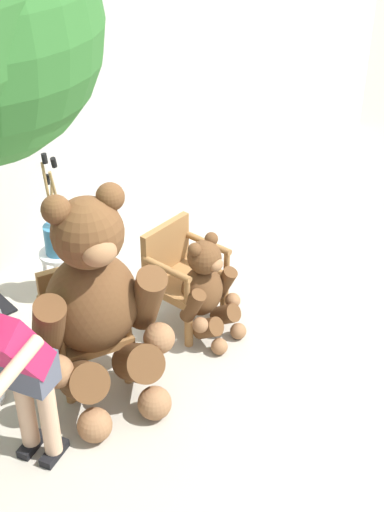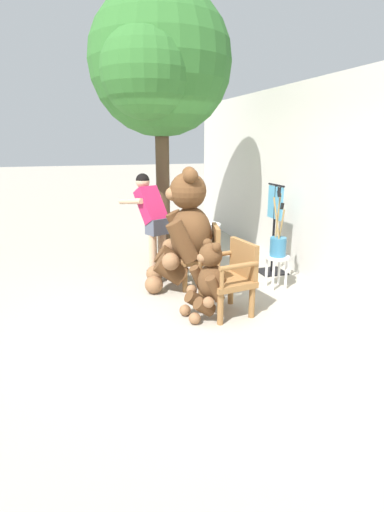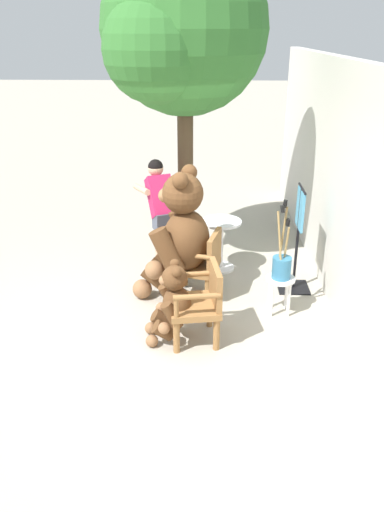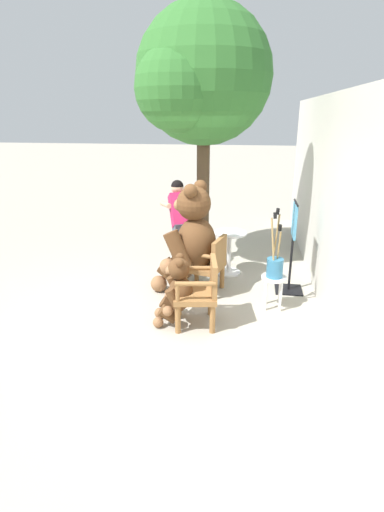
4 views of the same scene
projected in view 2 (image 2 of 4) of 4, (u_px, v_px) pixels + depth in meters
ground_plane at (161, 304)px, 5.01m from camera, size 60.00×60.00×0.00m
back_wall at (334, 186)px, 5.33m from camera, size 10.00×0.16×2.80m
wooden_chair_left at (204, 254)px, 5.54m from camera, size 0.67×0.64×0.86m
wooden_chair_right at (231, 276)px, 4.66m from camera, size 0.63×0.60×0.86m
teddy_bear_large at (184, 231)px, 5.40m from camera, size 1.03×1.03×1.65m
teddy_bear_small at (208, 280)px, 4.56m from camera, size 0.56×0.55×0.91m
person_visitor at (152, 215)px, 6.00m from camera, size 0.72×0.69×1.51m
white_stool at (277, 263)px, 5.49m from camera, size 0.34×0.34×0.46m
brush_bucket at (278, 243)px, 5.41m from camera, size 0.22×0.22×0.94m
round_side_table at (203, 241)px, 6.35m from camera, size 0.56×0.56×0.72m
patio_tree at (158, 65)px, 5.85m from camera, size 2.25×2.14×4.17m
clothing_display_stand at (274, 227)px, 6.04m from camera, size 0.44×0.40×1.36m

